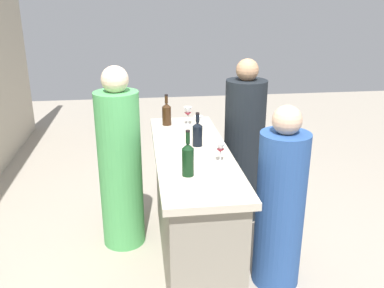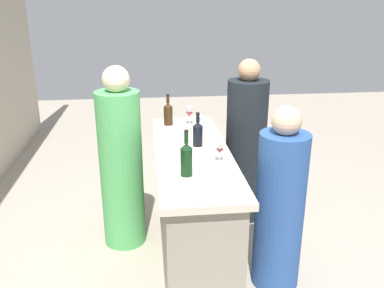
{
  "view_description": "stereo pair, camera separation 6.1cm",
  "coord_description": "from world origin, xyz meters",
  "px_view_note": "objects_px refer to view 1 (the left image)",
  "views": [
    {
      "loc": [
        -2.97,
        0.39,
        2.11
      ],
      "look_at": [
        0.0,
        0.0,
        1.04
      ],
      "focal_mm": 38.68,
      "sensor_mm": 36.0,
      "label": 1
    },
    {
      "loc": [
        -2.97,
        0.33,
        2.11
      ],
      "look_at": [
        0.0,
        0.0,
        1.04
      ],
      "focal_mm": 38.68,
      "sensor_mm": 36.0,
      "label": 2
    }
  ],
  "objects_px": {
    "wine_bottle_second_left_near_black": "(197,133)",
    "person_center_guest": "(244,148)",
    "wine_bottle_center_amber_brown": "(167,113)",
    "wine_glass_near_left": "(220,149)",
    "person_left_guest": "(280,206)",
    "person_right_guest": "(120,166)",
    "wine_glass_near_center": "(198,121)",
    "wine_glass_near_right": "(188,112)",
    "wine_bottle_leftmost_dark_green": "(188,159)"
  },
  "relations": [
    {
      "from": "wine_bottle_second_left_near_black",
      "to": "person_center_guest",
      "type": "height_order",
      "value": "person_center_guest"
    },
    {
      "from": "wine_glass_near_left",
      "to": "person_left_guest",
      "type": "distance_m",
      "value": 0.63
    },
    {
      "from": "wine_bottle_leftmost_dark_green",
      "to": "person_left_guest",
      "type": "relative_size",
      "value": 0.22
    },
    {
      "from": "wine_bottle_center_amber_brown",
      "to": "person_left_guest",
      "type": "relative_size",
      "value": 0.2
    },
    {
      "from": "person_center_guest",
      "to": "wine_bottle_leftmost_dark_green",
      "type": "bearing_deg",
      "value": 55.49
    },
    {
      "from": "wine_glass_near_center",
      "to": "person_center_guest",
      "type": "relative_size",
      "value": 0.1
    },
    {
      "from": "person_left_guest",
      "to": "person_right_guest",
      "type": "relative_size",
      "value": 0.89
    },
    {
      "from": "wine_bottle_center_amber_brown",
      "to": "wine_glass_near_center",
      "type": "bearing_deg",
      "value": -137.54
    },
    {
      "from": "wine_glass_near_center",
      "to": "person_left_guest",
      "type": "bearing_deg",
      "value": -146.77
    },
    {
      "from": "wine_bottle_leftmost_dark_green",
      "to": "person_left_guest",
      "type": "distance_m",
      "value": 0.85
    },
    {
      "from": "wine_bottle_leftmost_dark_green",
      "to": "person_left_guest",
      "type": "xyz_separation_m",
      "value": [
        0.12,
        -0.7,
        -0.46
      ]
    },
    {
      "from": "wine_bottle_leftmost_dark_green",
      "to": "wine_glass_near_center",
      "type": "bearing_deg",
      "value": -12.47
    },
    {
      "from": "person_right_guest",
      "to": "wine_bottle_leftmost_dark_green",
      "type": "bearing_deg",
      "value": -53.74
    },
    {
      "from": "person_left_guest",
      "to": "person_center_guest",
      "type": "bearing_deg",
      "value": -85.62
    },
    {
      "from": "wine_glass_near_center",
      "to": "person_right_guest",
      "type": "distance_m",
      "value": 0.78
    },
    {
      "from": "wine_bottle_center_amber_brown",
      "to": "wine_glass_near_right",
      "type": "bearing_deg",
      "value": -99.45
    },
    {
      "from": "person_left_guest",
      "to": "person_right_guest",
      "type": "distance_m",
      "value": 1.39
    },
    {
      "from": "wine_bottle_center_amber_brown",
      "to": "wine_glass_near_right",
      "type": "distance_m",
      "value": 0.2
    },
    {
      "from": "wine_bottle_leftmost_dark_green",
      "to": "person_right_guest",
      "type": "height_order",
      "value": "person_right_guest"
    },
    {
      "from": "wine_bottle_second_left_near_black",
      "to": "wine_glass_near_center",
      "type": "height_order",
      "value": "wine_bottle_second_left_near_black"
    },
    {
      "from": "wine_bottle_second_left_near_black",
      "to": "person_left_guest",
      "type": "xyz_separation_m",
      "value": [
        -0.45,
        -0.56,
        -0.45
      ]
    },
    {
      "from": "wine_bottle_leftmost_dark_green",
      "to": "person_center_guest",
      "type": "distance_m",
      "value": 1.41
    },
    {
      "from": "wine_bottle_leftmost_dark_green",
      "to": "wine_glass_near_center",
      "type": "relative_size",
      "value": 2.07
    },
    {
      "from": "person_left_guest",
      "to": "person_right_guest",
      "type": "bearing_deg",
      "value": -27.2
    },
    {
      "from": "wine_glass_near_left",
      "to": "wine_glass_near_right",
      "type": "bearing_deg",
      "value": 7.37
    },
    {
      "from": "wine_bottle_center_amber_brown",
      "to": "wine_glass_near_right",
      "type": "xyz_separation_m",
      "value": [
        -0.03,
        -0.19,
        0.01
      ]
    },
    {
      "from": "wine_bottle_center_amber_brown",
      "to": "wine_bottle_leftmost_dark_green",
      "type": "bearing_deg",
      "value": -177.27
    },
    {
      "from": "wine_glass_near_right",
      "to": "person_right_guest",
      "type": "height_order",
      "value": "person_right_guest"
    },
    {
      "from": "person_left_guest",
      "to": "person_right_guest",
      "type": "xyz_separation_m",
      "value": [
        0.71,
        1.19,
        0.09
      ]
    },
    {
      "from": "wine_glass_near_right",
      "to": "person_right_guest",
      "type": "xyz_separation_m",
      "value": [
        -0.3,
        0.62,
        -0.37
      ]
    },
    {
      "from": "wine_glass_near_center",
      "to": "wine_glass_near_right",
      "type": "relative_size",
      "value": 0.88
    },
    {
      "from": "wine_bottle_leftmost_dark_green",
      "to": "wine_glass_near_center",
      "type": "xyz_separation_m",
      "value": [
        0.89,
        -0.2,
        -0.01
      ]
    },
    {
      "from": "wine_bottle_leftmost_dark_green",
      "to": "wine_bottle_second_left_near_black",
      "type": "bearing_deg",
      "value": -14.39
    },
    {
      "from": "wine_glass_near_left",
      "to": "person_right_guest",
      "type": "bearing_deg",
      "value": 49.83
    },
    {
      "from": "wine_bottle_center_amber_brown",
      "to": "person_center_guest",
      "type": "height_order",
      "value": "person_center_guest"
    },
    {
      "from": "wine_bottle_leftmost_dark_green",
      "to": "wine_bottle_center_amber_brown",
      "type": "bearing_deg",
      "value": 2.73
    },
    {
      "from": "wine_bottle_second_left_near_black",
      "to": "person_center_guest",
      "type": "bearing_deg",
      "value": -41.97
    },
    {
      "from": "person_center_guest",
      "to": "wine_bottle_second_left_near_black",
      "type": "bearing_deg",
      "value": 44.03
    },
    {
      "from": "wine_bottle_center_amber_brown",
      "to": "wine_glass_near_left",
      "type": "height_order",
      "value": "wine_bottle_center_amber_brown"
    },
    {
      "from": "wine_bottle_second_left_near_black",
      "to": "person_right_guest",
      "type": "distance_m",
      "value": 0.77
    },
    {
      "from": "wine_bottle_center_amber_brown",
      "to": "person_left_guest",
      "type": "height_order",
      "value": "person_left_guest"
    },
    {
      "from": "wine_bottle_leftmost_dark_green",
      "to": "person_center_guest",
      "type": "bearing_deg",
      "value": -30.51
    },
    {
      "from": "wine_glass_near_center",
      "to": "person_left_guest",
      "type": "relative_size",
      "value": 0.11
    },
    {
      "from": "wine_bottle_second_left_near_black",
      "to": "person_center_guest",
      "type": "distance_m",
      "value": 0.89
    },
    {
      "from": "person_left_guest",
      "to": "person_center_guest",
      "type": "height_order",
      "value": "person_center_guest"
    },
    {
      "from": "wine_glass_near_left",
      "to": "person_right_guest",
      "type": "distance_m",
      "value": 1.03
    },
    {
      "from": "wine_bottle_leftmost_dark_green",
      "to": "wine_glass_near_left",
      "type": "bearing_deg",
      "value": -52.17
    },
    {
      "from": "person_right_guest",
      "to": "wine_glass_near_right",
      "type": "bearing_deg",
      "value": 31.71
    },
    {
      "from": "wine_glass_near_right",
      "to": "person_left_guest",
      "type": "height_order",
      "value": "person_left_guest"
    },
    {
      "from": "wine_bottle_leftmost_dark_green",
      "to": "person_left_guest",
      "type": "height_order",
      "value": "person_left_guest"
    }
  ]
}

